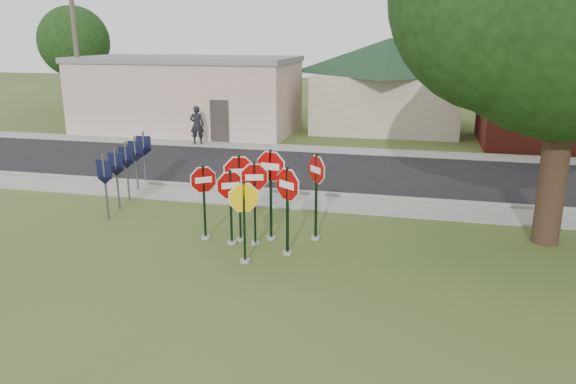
% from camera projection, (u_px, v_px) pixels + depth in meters
% --- Properties ---
extents(ground, '(120.00, 120.00, 0.00)m').
position_uv_depth(ground, '(239.00, 266.00, 13.56)').
color(ground, '#344D1C').
rests_on(ground, ground).
extents(sidewalk_near, '(60.00, 1.60, 0.06)m').
position_uv_depth(sidewalk_near, '(291.00, 201.00, 18.70)').
color(sidewalk_near, gray).
rests_on(sidewalk_near, ground).
extents(road, '(60.00, 7.00, 0.04)m').
position_uv_depth(road, '(316.00, 171.00, 22.91)').
color(road, black).
rests_on(road, ground).
extents(sidewalk_far, '(60.00, 1.60, 0.06)m').
position_uv_depth(sidewalk_far, '(333.00, 150.00, 26.93)').
color(sidewalk_far, gray).
rests_on(sidewalk_far, ground).
extents(curb, '(60.00, 0.20, 0.14)m').
position_uv_depth(curb, '(298.00, 192.00, 19.62)').
color(curb, gray).
rests_on(curb, ground).
extents(stop_sign_center, '(0.97, 0.30, 2.36)m').
position_uv_depth(stop_sign_center, '(255.00, 193.00, 14.56)').
color(stop_sign_center, gray).
rests_on(stop_sign_center, ground).
extents(stop_sign_yellow, '(0.93, 0.42, 2.16)m').
position_uv_depth(stop_sign_yellow, '(244.00, 213.00, 13.44)').
color(stop_sign_yellow, gray).
rests_on(stop_sign_yellow, ground).
extents(stop_sign_left, '(0.88, 0.54, 2.13)m').
position_uv_depth(stop_sign_left, '(231.00, 198.00, 14.65)').
color(stop_sign_left, gray).
rests_on(stop_sign_left, ground).
extents(stop_sign_right, '(0.95, 0.66, 2.40)m').
position_uv_depth(stop_sign_right, '(287.00, 199.00, 13.88)').
color(stop_sign_right, gray).
rests_on(stop_sign_right, ground).
extents(stop_sign_back_right, '(1.12, 0.24, 2.61)m').
position_uv_depth(stop_sign_back_right, '(271.00, 181.00, 14.89)').
color(stop_sign_back_right, gray).
rests_on(stop_sign_back_right, ground).
extents(stop_sign_back_left, '(1.07, 0.48, 2.50)m').
position_uv_depth(stop_sign_back_left, '(239.00, 185.00, 14.82)').
color(stop_sign_back_left, gray).
rests_on(stop_sign_back_left, ground).
extents(stop_sign_far_right, '(0.73, 0.77, 2.48)m').
position_uv_depth(stop_sign_far_right, '(316.00, 185.00, 14.93)').
color(stop_sign_far_right, gray).
rests_on(stop_sign_far_right, ground).
extents(stop_sign_far_left, '(0.81, 0.59, 2.16)m').
position_uv_depth(stop_sign_far_left, '(204.00, 193.00, 15.04)').
color(stop_sign_far_left, gray).
rests_on(stop_sign_far_left, ground).
extents(route_sign_row, '(1.43, 4.63, 2.00)m').
position_uv_depth(route_sign_row, '(127.00, 165.00, 18.66)').
color(route_sign_row, '#59595E').
rests_on(route_sign_row, ground).
extents(building_stucco, '(12.20, 6.20, 4.20)m').
position_uv_depth(building_stucco, '(188.00, 94.00, 31.85)').
color(building_stucco, beige).
rests_on(building_stucco, ground).
extents(building_house, '(11.60, 11.60, 6.20)m').
position_uv_depth(building_house, '(390.00, 65.00, 32.70)').
color(building_house, beige).
rests_on(building_house, ground).
extents(utility_pole_near, '(2.20, 0.26, 9.50)m').
position_uv_depth(utility_pole_near, '(76.00, 43.00, 29.60)').
color(utility_pole_near, brown).
rests_on(utility_pole_near, ground).
extents(bg_tree_left, '(4.90, 4.90, 7.35)m').
position_uv_depth(bg_tree_left, '(74.00, 42.00, 39.21)').
color(bg_tree_left, black).
rests_on(bg_tree_left, ground).
extents(pedestrian, '(0.79, 0.61, 1.92)m').
position_uv_depth(pedestrian, '(197.00, 125.00, 28.12)').
color(pedestrian, black).
rests_on(pedestrian, sidewalk_far).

